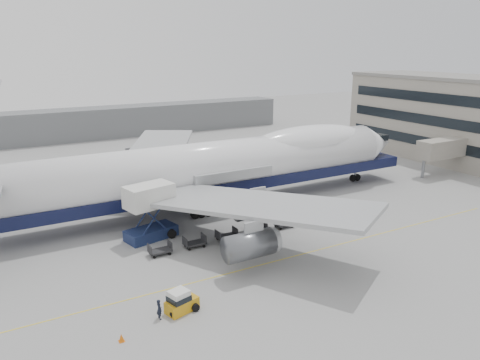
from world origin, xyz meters
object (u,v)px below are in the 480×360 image
catering_truck (150,209)px  baggage_tug (181,302)px  airliner (219,165)px  ground_worker (159,309)px

catering_truck → baggage_tug: size_ratio=2.15×
airliner → catering_truck: airliner is taller
baggage_tug → ground_worker: bearing=169.5°
airliner → baggage_tug: airliner is taller
catering_truck → airliner: bearing=15.1°
catering_truck → ground_worker: 16.81m
airliner → ground_worker: airliner is taller
airliner → catering_truck: bearing=-152.4°
airliner → catering_truck: size_ratio=10.74×
baggage_tug → ground_worker: size_ratio=1.72×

